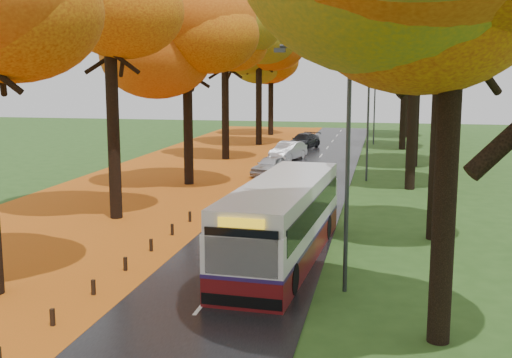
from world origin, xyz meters
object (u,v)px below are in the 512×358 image
(streetlamp_mid, at_px, (364,109))
(streetlamp_near, at_px, (340,148))
(car_silver, at_px, (288,151))
(streetlamp_far, at_px, (372,97))
(bus, at_px, (283,219))
(car_white, at_px, (271,166))
(car_dark, at_px, (304,141))

(streetlamp_mid, bearing_deg, streetlamp_near, -90.00)
(streetlamp_mid, distance_m, car_silver, 11.47)
(streetlamp_far, bearing_deg, streetlamp_mid, -90.00)
(streetlamp_mid, bearing_deg, car_silver, 125.74)
(streetlamp_near, height_order, car_silver, streetlamp_near)
(bus, xyz_separation_m, car_white, (-3.97, 19.70, -0.88))
(streetlamp_mid, relative_size, car_silver, 1.77)
(streetlamp_near, relative_size, car_white, 2.01)
(streetlamp_near, height_order, car_white, streetlamp_near)
(bus, bearing_deg, streetlamp_near, -49.94)
(car_white, xyz_separation_m, car_dark, (0.22, 16.17, 0.02))
(streetlamp_mid, bearing_deg, car_dark, 109.67)
(bus, height_order, car_white, bus)
(streetlamp_mid, xyz_separation_m, car_silver, (-6.30, 8.75, -3.93))
(streetlamp_near, bearing_deg, bus, 126.59)
(streetlamp_far, distance_m, car_dark, 8.82)
(streetlamp_far, relative_size, bus, 0.70)
(bus, height_order, car_silver, bus)
(car_silver, bearing_deg, car_white, -75.15)
(streetlamp_far, distance_m, car_silver, 15.19)
(car_white, bearing_deg, car_silver, 105.25)
(streetlamp_far, xyz_separation_m, bus, (-2.32, -40.87, -3.11))
(streetlamp_mid, height_order, car_silver, streetlamp_mid)
(bus, bearing_deg, car_white, 104.88)
(streetlamp_mid, distance_m, bus, 19.27)
(bus, bearing_deg, car_dark, 99.45)
(streetlamp_near, bearing_deg, car_silver, 101.57)
(car_silver, relative_size, car_dark, 0.94)
(streetlamp_mid, xyz_separation_m, streetlamp_far, (0.00, 22.00, 0.00))
(streetlamp_near, bearing_deg, car_dark, 98.86)
(streetlamp_far, height_order, bus, streetlamp_far)
(streetlamp_near, relative_size, streetlamp_mid, 1.00)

